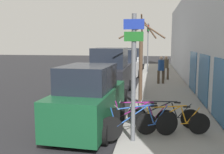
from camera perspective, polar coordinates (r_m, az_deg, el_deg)
The scene contains 16 objects.
ground_plane at distance 14.39m, azimuth 1.34°, elevation -3.72°, with size 80.00×80.00×0.00m, color black.
sidewalk_curb at distance 17.01m, azimuth 11.37°, elevation -1.80°, with size 3.20×32.00×0.15m.
building_facade at distance 16.84m, azimuth 17.70°, elevation 8.64°, with size 0.23×32.00×6.50m.
signpost at distance 6.81m, azimuth 4.92°, elevation 0.49°, with size 0.55×0.15×3.51m.
bicycle_0 at distance 7.34m, azimuth 6.33°, elevation -10.69°, with size 2.24×1.04×0.98m.
bicycle_1 at distance 7.80m, azimuth 13.72°, elevation -9.97°, with size 2.22×0.53×0.90m.
bicycle_2 at distance 8.10m, azimuth 6.52°, elevation -9.10°, with size 2.28×0.44×0.91m.
bicycle_3 at distance 8.43m, azimuth 11.62°, elevation -8.59°, with size 2.37×0.44×0.88m.
parked_car_0 at distance 8.45m, azimuth -5.31°, elevation -5.23°, with size 2.09×4.26×2.16m.
parked_car_1 at distance 13.69m, azimuth -0.32°, elevation 0.65°, with size 2.09×4.70×2.61m.
parked_car_2 at distance 19.28m, azimuth 2.82°, elevation 2.43°, with size 2.31×4.71×2.36m.
parked_car_3 at distance 24.67m, azimuth 4.62°, elevation 3.67°, with size 2.22×4.85×2.35m.
pedestrian_near at distance 17.00m, azimuth 11.15°, elevation 2.05°, with size 0.47×0.41×1.82m.
pedestrian_far at distance 19.01m, azimuth 12.23°, elevation 2.49°, with size 0.46×0.39×1.75m.
street_tree at distance 11.19m, azimuth 6.71°, elevation 3.24°, with size 2.03×1.44×3.98m.
traffic_light at distance 23.69m, azimuth 8.22°, elevation 8.17°, with size 0.20×0.30×4.50m.
Camera 1 is at (1.93, -2.76, 2.90)m, focal length 40.00 mm.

